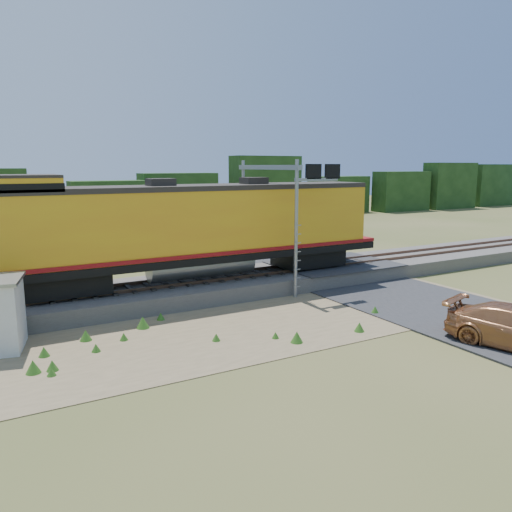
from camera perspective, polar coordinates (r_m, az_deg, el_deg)
ground at (r=21.87m, az=4.11°, el=-7.40°), size 140.00×140.00×0.00m
ballast at (r=26.78m, az=-2.99°, el=-3.20°), size 70.00×5.00×0.80m
rails at (r=26.68m, az=-3.00°, el=-2.20°), size 70.00×1.54×0.16m
dirt_shoulder at (r=21.30m, az=-1.17°, el=-7.83°), size 26.00×8.00×0.03m
road at (r=26.73m, az=15.86°, el=-4.30°), size 7.00×66.00×0.86m
tree_line_north at (r=56.64m, az=-17.72°, el=6.17°), size 130.00×3.00×6.50m
weed_clumps at (r=20.33m, az=-4.40°, el=-8.80°), size 15.00×6.20×0.56m
locomotive at (r=25.44m, az=-6.91°, el=3.30°), size 20.57×3.14×5.31m
signal_gantry at (r=26.82m, az=2.71°, el=7.24°), size 2.75×6.20×6.95m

